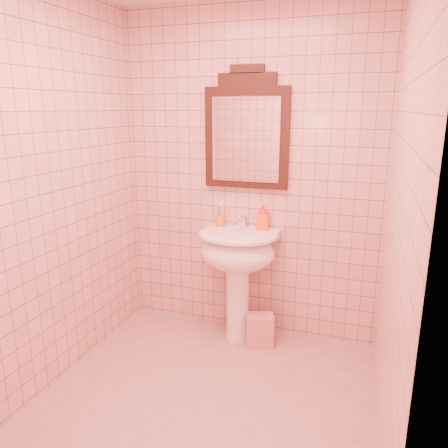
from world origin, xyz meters
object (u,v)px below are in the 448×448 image
(pedestal_sink, at_px, (238,259))
(towel, at_px, (260,330))
(soap_dispenser, at_px, (263,217))
(mirror, at_px, (246,133))
(toothbrush_cup, at_px, (220,220))

(pedestal_sink, xyz_separation_m, towel, (0.19, -0.03, -0.54))
(soap_dispenser, bearing_deg, pedestal_sink, -132.77)
(mirror, height_order, soap_dispenser, mirror)
(soap_dispenser, bearing_deg, toothbrush_cup, -179.20)
(mirror, xyz_separation_m, soap_dispenser, (0.15, -0.03, -0.62))
(pedestal_sink, distance_m, mirror, 0.94)
(pedestal_sink, distance_m, towel, 0.57)
(soap_dispenser, bearing_deg, towel, -79.75)
(pedestal_sink, relative_size, soap_dispenser, 4.46)
(mirror, height_order, towel, mirror)
(mirror, relative_size, soap_dispenser, 4.56)
(pedestal_sink, bearing_deg, mirror, 90.00)
(pedestal_sink, bearing_deg, towel, -8.59)
(towel, bearing_deg, pedestal_sink, 171.41)
(soap_dispenser, bearing_deg, mirror, 165.77)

